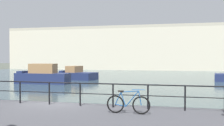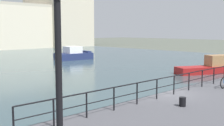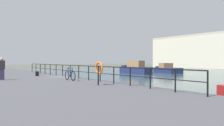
{
  "view_description": "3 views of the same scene",
  "coord_description": "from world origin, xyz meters",
  "px_view_note": "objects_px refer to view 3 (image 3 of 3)",
  "views": [
    {
      "loc": [
        6.08,
        -12.89,
        3.21
      ],
      "look_at": [
        1.67,
        4.39,
        2.84
      ],
      "focal_mm": 44.97,
      "sensor_mm": 36.0,
      "label": 1
    },
    {
      "loc": [
        -13.51,
        -9.72,
        4.54
      ],
      "look_at": [
        0.51,
        4.92,
        2.22
      ],
      "focal_mm": 45.8,
      "sensor_mm": 36.0,
      "label": 2
    },
    {
      "loc": [
        18.69,
        -9.02,
        2.41
      ],
      "look_at": [
        2.87,
        2.7,
        2.2
      ],
      "focal_mm": 34.91,
      "sensor_mm": 36.0,
      "label": 3
    }
  ],
  "objects_px": {
    "moored_cabin_cruiser": "(135,69)",
    "parked_bicycle": "(70,75)",
    "mooring_bollard": "(37,74)",
    "standing_person": "(2,68)",
    "moored_harbor_tender": "(167,69)",
    "life_ring_stand": "(99,69)"
  },
  "relations": [
    {
      "from": "moored_cabin_cruiser",
      "to": "standing_person",
      "type": "bearing_deg",
      "value": 114.21
    },
    {
      "from": "parked_bicycle",
      "to": "moored_harbor_tender",
      "type": "bearing_deg",
      "value": 116.38
    },
    {
      "from": "parked_bicycle",
      "to": "mooring_bollard",
      "type": "xyz_separation_m",
      "value": [
        -5.92,
        -0.53,
        -0.17
      ]
    },
    {
      "from": "mooring_bollard",
      "to": "life_ring_stand",
      "type": "bearing_deg",
      "value": 2.97
    },
    {
      "from": "moored_cabin_cruiser",
      "to": "life_ring_stand",
      "type": "height_order",
      "value": "moored_cabin_cruiser"
    },
    {
      "from": "moored_cabin_cruiser",
      "to": "life_ring_stand",
      "type": "distance_m",
      "value": 27.07
    },
    {
      "from": "mooring_bollard",
      "to": "standing_person",
      "type": "height_order",
      "value": "standing_person"
    },
    {
      "from": "moored_cabin_cruiser",
      "to": "parked_bicycle",
      "type": "relative_size",
      "value": 3.71
    },
    {
      "from": "parked_bicycle",
      "to": "standing_person",
      "type": "bearing_deg",
      "value": -129.03
    },
    {
      "from": "moored_cabin_cruiser",
      "to": "life_ring_stand",
      "type": "xyz_separation_m",
      "value": [
        18.38,
        -19.84,
        0.99
      ]
    },
    {
      "from": "moored_harbor_tender",
      "to": "standing_person",
      "type": "height_order",
      "value": "standing_person"
    },
    {
      "from": "mooring_bollard",
      "to": "life_ring_stand",
      "type": "relative_size",
      "value": 0.31
    },
    {
      "from": "moored_harbor_tender",
      "to": "standing_person",
      "type": "distance_m",
      "value": 31.95
    },
    {
      "from": "mooring_bollard",
      "to": "standing_person",
      "type": "xyz_separation_m",
      "value": [
        2.59,
        -3.45,
        0.64
      ]
    },
    {
      "from": "life_ring_stand",
      "to": "mooring_bollard",
      "type": "bearing_deg",
      "value": -177.03
    },
    {
      "from": "standing_person",
      "to": "parked_bicycle",
      "type": "bearing_deg",
      "value": -118.43
    },
    {
      "from": "standing_person",
      "to": "life_ring_stand",
      "type": "bearing_deg",
      "value": -139.97
    },
    {
      "from": "mooring_bollard",
      "to": "standing_person",
      "type": "distance_m",
      "value": 4.36
    },
    {
      "from": "moored_harbor_tender",
      "to": "standing_person",
      "type": "xyz_separation_m",
      "value": [
        9.32,
        -30.54,
        1.12
      ]
    },
    {
      "from": "parked_bicycle",
      "to": "mooring_bollard",
      "type": "relative_size",
      "value": 4.02
    },
    {
      "from": "moored_cabin_cruiser",
      "to": "life_ring_stand",
      "type": "bearing_deg",
      "value": 132.03
    },
    {
      "from": "parked_bicycle",
      "to": "life_ring_stand",
      "type": "distance_m",
      "value": 4.0
    }
  ]
}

